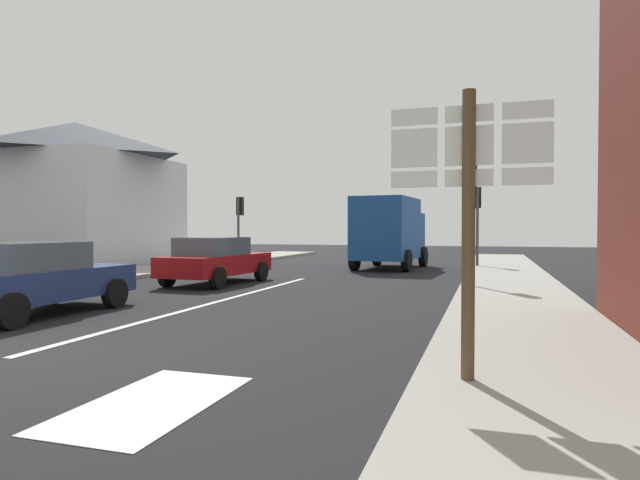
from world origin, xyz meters
TOP-DOWN VIEW (x-y plane):
  - ground_plane at (0.00, 10.00)m, footprint 80.00×80.00m
  - sidewalk_right at (6.76, 8.00)m, footprint 2.81×44.00m
  - sidewalk_left at (-6.76, 8.00)m, footprint 2.81×44.00m
  - lane_centre_stripe at (0.00, 6.00)m, footprint 0.16×12.00m
  - lane_turn_arrow at (2.95, -1.00)m, footprint 1.20×2.20m
  - clapboard_house_left at (-12.64, 15.50)m, footprint 7.98×8.70m
  - sedan_near at (-2.57, 2.93)m, footprint 1.97×4.20m
  - sedan_far at (-2.06, 9.59)m, footprint 2.18×4.30m
  - delivery_truck at (2.00, 17.68)m, footprint 2.81×5.15m
  - route_sign_post at (5.93, 0.34)m, footprint 1.66×0.14m
  - traffic_light_far_left at (-5.66, 18.73)m, footprint 0.30×0.49m
  - traffic_light_far_right at (5.66, 18.84)m, footprint 0.30×0.49m
  - traffic_light_near_right at (5.66, 10.28)m, footprint 0.30×0.49m

SIDE VIEW (x-z plane):
  - ground_plane at x=0.00m, z-range 0.00..0.00m
  - lane_centre_stripe at x=0.00m, z-range 0.00..0.01m
  - lane_turn_arrow at x=2.95m, z-range 0.00..0.01m
  - sidewalk_right at x=6.76m, z-range 0.00..0.14m
  - sidewalk_left at x=-6.76m, z-range 0.00..0.14m
  - sedan_near at x=-2.57m, z-range 0.03..1.50m
  - sedan_far at x=-2.06m, z-range 0.03..1.50m
  - delivery_truck at x=2.00m, z-range 0.13..3.18m
  - route_sign_post at x=5.93m, z-range 0.40..3.60m
  - traffic_light_far_left at x=-5.66m, z-range 0.79..4.10m
  - traffic_light_far_right at x=5.66m, z-range 0.85..4.40m
  - traffic_light_near_right at x=5.66m, z-range 0.87..4.47m
  - clapboard_house_left at x=-12.64m, z-range 0.03..6.83m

